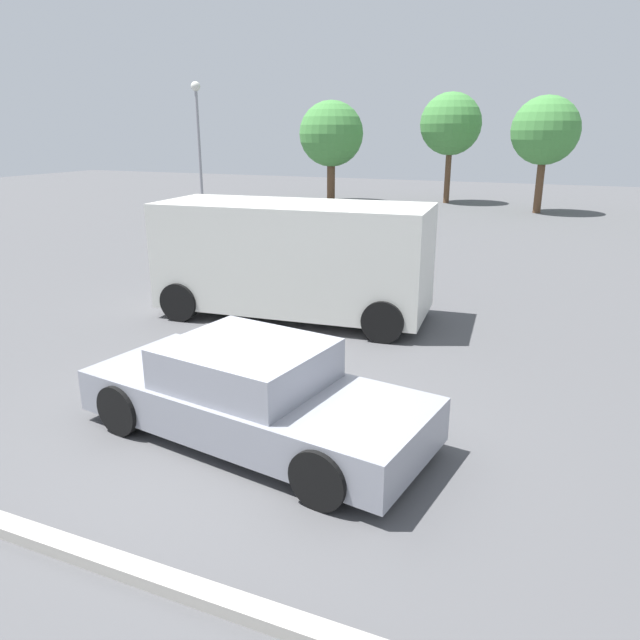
{
  "coord_description": "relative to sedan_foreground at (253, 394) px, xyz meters",
  "views": [
    {
      "loc": [
        3.44,
        -5.7,
        3.56
      ],
      "look_at": [
        0.15,
        1.99,
        0.9
      ],
      "focal_mm": 33.42,
      "sensor_mm": 36.0,
      "label": 1
    }
  ],
  "objects": [
    {
      "name": "tree_back_left",
      "position": [
        -3.01,
        25.8,
        3.35
      ],
      "size": [
        3.06,
        3.06,
        5.45
      ],
      "color": "brown",
      "rests_on": "ground_plane"
    },
    {
      "name": "dog",
      "position": [
        -2.42,
        1.43,
        -0.29
      ],
      "size": [
        0.4,
        0.59,
        0.42
      ],
      "rotation": [
        0.0,
        0.0,
        4.26
      ],
      "color": "beige",
      "rests_on": "ground_plane"
    },
    {
      "name": "parking_curb",
      "position": [
        -0.12,
        -2.54,
        -0.49
      ],
      "size": [
        7.21,
        0.2,
        0.12
      ],
      "primitive_type": "cube",
      "color": "#B7B2A8",
      "rests_on": "ground_plane"
    },
    {
      "name": "tree_far_right",
      "position": [
        -8.77,
        24.0,
        2.87
      ],
      "size": [
        3.29,
        3.29,
        5.09
      ],
      "color": "brown",
      "rests_on": "ground_plane"
    },
    {
      "name": "sedan_foreground",
      "position": [
        0.0,
        0.0,
        0.0
      ],
      "size": [
        4.48,
        2.33,
        1.17
      ],
      "rotation": [
        0.0,
        0.0,
        -0.15
      ],
      "color": "gray",
      "rests_on": "ground_plane"
    },
    {
      "name": "van_white",
      "position": [
        -1.68,
        4.64,
        0.67
      ],
      "size": [
        5.41,
        2.57,
        2.25
      ],
      "rotation": [
        0.0,
        0.0,
        3.23
      ],
      "color": "silver",
      "rests_on": "ground_plane"
    },
    {
      "name": "ground_plane",
      "position": [
        -0.12,
        0.01,
        -0.55
      ],
      "size": [
        80.0,
        80.0,
        0.0
      ],
      "primitive_type": "plane",
      "color": "#515154"
    },
    {
      "name": "pedestrian",
      "position": [
        -0.99,
        7.72,
        0.4
      ],
      "size": [
        0.56,
        0.31,
        1.6
      ],
      "rotation": [
        0.0,
        0.0,
        1.39
      ],
      "color": "black",
      "rests_on": "ground_plane"
    },
    {
      "name": "light_post_near",
      "position": [
        -13.74,
        19.38,
        3.44
      ],
      "size": [
        0.44,
        0.44,
        5.79
      ],
      "color": "gray",
      "rests_on": "ground_plane"
    },
    {
      "name": "tree_back_right",
      "position": [
        1.63,
        23.4,
        3.03
      ],
      "size": [
        2.96,
        2.96,
        5.08
      ],
      "color": "brown",
      "rests_on": "ground_plane"
    }
  ]
}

